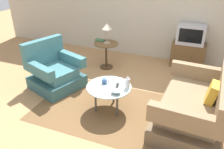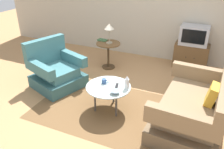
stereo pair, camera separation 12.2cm
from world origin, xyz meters
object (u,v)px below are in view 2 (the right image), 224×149
object	(u,v)px
armchair	(56,71)
side_table	(108,50)
vase	(127,83)
bowl	(115,92)
book	(102,40)
coffee_table	(108,89)
mug	(104,81)
couch	(194,108)
television	(194,35)
tv_remote_dark	(117,86)
tv_stand	(191,56)
table_lamp	(109,27)

from	to	relation	value
armchair	side_table	xyz separation A→B (m)	(0.62, 1.19, 0.13)
vase	armchair	bearing A→B (deg)	169.85
bowl	book	world-z (taller)	book
side_table	book	xyz separation A→B (m)	(-0.20, 0.10, 0.18)
coffee_table	bowl	size ratio (longest dim) A/B	4.70
coffee_table	mug	xyz separation A→B (m)	(-0.11, 0.06, 0.08)
side_table	mug	xyz separation A→B (m)	(0.60, -1.47, 0.05)
couch	television	size ratio (longest dim) A/B	2.69
couch	tv_remote_dark	world-z (taller)	couch
television	vase	size ratio (longest dim) A/B	2.66
television	armchair	bearing A→B (deg)	-140.15
television	coffee_table	bearing A→B (deg)	-114.48
side_table	tv_stand	size ratio (longest dim) A/B	0.80
vase	mug	distance (m)	0.41
side_table	tv_stand	distance (m)	1.95
armchair	television	world-z (taller)	television
vase	table_lamp	bearing A→B (deg)	123.46
bowl	book	bearing A→B (deg)	121.20
tv_remote_dark	bowl	bearing A→B (deg)	1.82
armchair	side_table	bearing A→B (deg)	172.08
table_lamp	bowl	bearing A→B (deg)	-62.93
couch	coffee_table	xyz separation A→B (m)	(-1.36, -0.18, 0.13)
coffee_table	side_table	world-z (taller)	side_table
bowl	tv_remote_dark	distance (m)	0.21
television	vase	xyz separation A→B (m)	(-0.76, -2.29, -0.22)
coffee_table	vase	size ratio (longest dim) A/B	3.22
vase	book	xyz separation A→B (m)	(-1.20, 1.59, 0.06)
couch	television	bearing A→B (deg)	11.44
armchair	mug	distance (m)	1.26
couch	mug	xyz separation A→B (m)	(-1.47, -0.11, 0.21)
couch	mug	distance (m)	1.49
vase	tv_remote_dark	bearing A→B (deg)	-176.87
coffee_table	book	size ratio (longest dim) A/B	3.32
tv_stand	book	size ratio (longest dim) A/B	3.39
television	vase	bearing A→B (deg)	-108.48
television	book	size ratio (longest dim) A/B	2.74
coffee_table	bowl	bearing A→B (deg)	-39.84
side_table	television	world-z (taller)	television
bowl	tv_remote_dark	size ratio (longest dim) A/B	0.88
side_table	table_lamp	distance (m)	0.53
tv_stand	vase	world-z (taller)	vase
tv_stand	vase	size ratio (longest dim) A/B	3.28
armchair	coffee_table	distance (m)	1.37
couch	table_lamp	world-z (taller)	table_lamp
bowl	table_lamp	bearing A→B (deg)	117.07
book	tv_stand	bearing A→B (deg)	23.64
armchair	tv_stand	xyz separation A→B (m)	(2.39, 2.00, -0.02)
book	couch	bearing A→B (deg)	-29.00
tv_stand	television	size ratio (longest dim) A/B	1.24
tv_remote_dark	book	world-z (taller)	book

